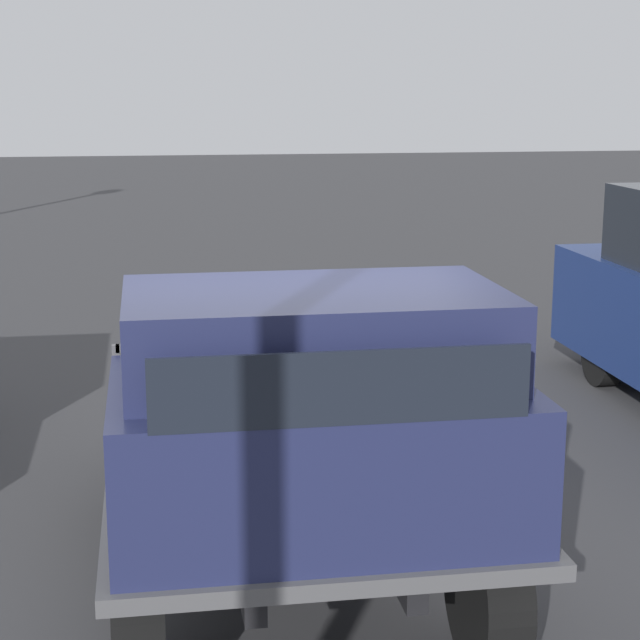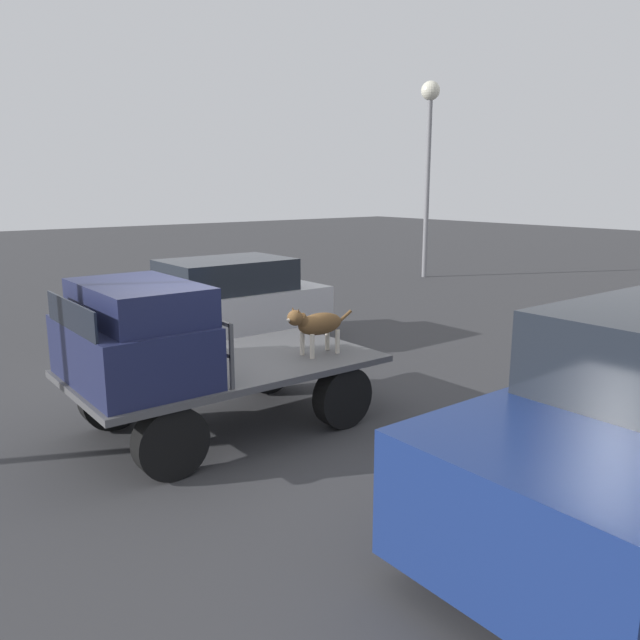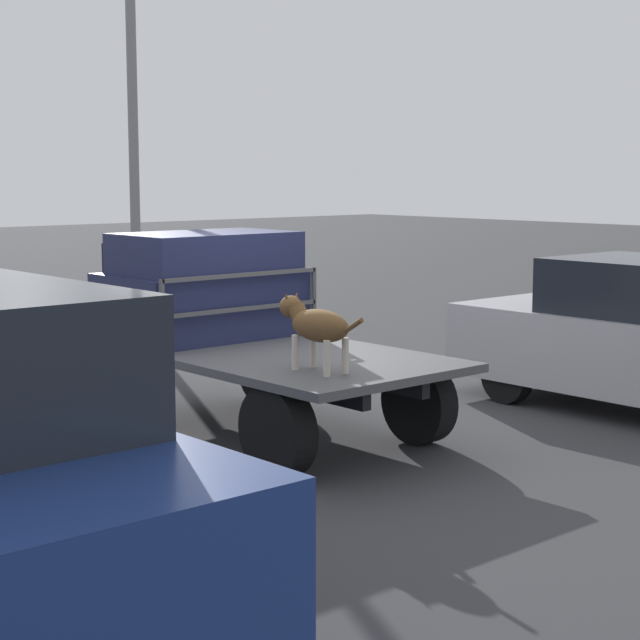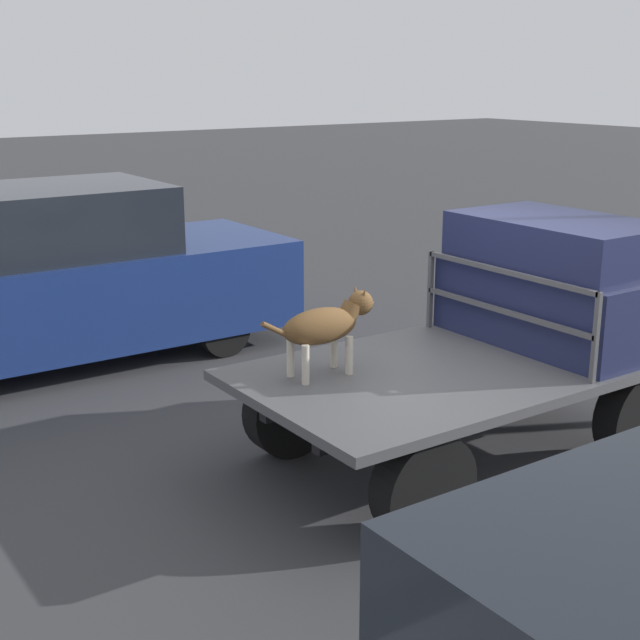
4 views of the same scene
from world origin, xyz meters
The scene contains 5 objects.
ground_plane centered at (0.00, 0.00, 0.00)m, with size 80.00×80.00×0.00m, color #38383A.
flatbed_truck centered at (0.00, 0.00, 0.61)m, with size 3.74×2.05×0.85m.
truck_cab centered at (1.15, 0.00, 1.37)m, with size 1.29×1.93×1.10m.
truck_headboard centered at (0.46, 0.00, 1.33)m, with size 0.04×1.93×0.72m.
dog centered at (-1.10, 0.39, 1.26)m, with size 1.07×0.28×0.67m.
Camera 1 is at (5.93, -0.77, 2.88)m, focal length 60.00 mm.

